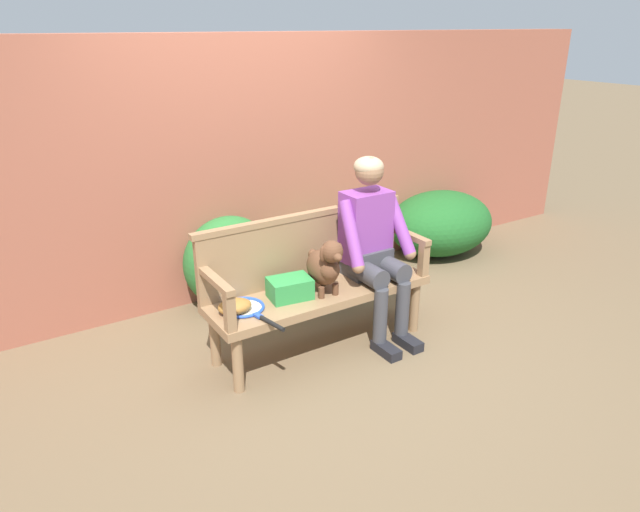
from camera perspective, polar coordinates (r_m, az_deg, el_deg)
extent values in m
plane|color=brown|center=(4.22, 0.00, -8.90)|extent=(40.00, 40.00, 0.00)
cube|color=#9E5642|center=(4.91, -8.35, 8.66)|extent=(8.00, 0.30, 2.11)
ellipsoid|color=#1E5B23|center=(5.90, 11.79, 3.22)|extent=(1.12, 0.89, 0.63)
ellipsoid|color=#286B2D|center=(4.73, -8.95, -0.53)|extent=(0.76, 0.58, 0.75)
ellipsoid|color=#337538|center=(5.06, 0.18, 0.54)|extent=(1.14, 0.84, 0.64)
cube|color=#93704C|center=(4.02, 0.00, -3.70)|extent=(1.61, 0.48, 0.06)
cylinder|color=#93704C|center=(3.70, -8.13, -10.51)|extent=(0.07, 0.07, 0.40)
cylinder|color=#93704C|center=(4.39, 9.31, -4.98)|extent=(0.07, 0.07, 0.40)
cylinder|color=#93704C|center=(3.98, -10.34, -8.07)|extent=(0.07, 0.07, 0.40)
cylinder|color=#93704C|center=(4.64, 6.37, -3.30)|extent=(0.07, 0.07, 0.40)
cube|color=#93704C|center=(4.08, -1.59, 0.68)|extent=(1.61, 0.05, 0.46)
cube|color=#93704C|center=(4.00, -1.63, 4.02)|extent=(1.65, 0.06, 0.04)
cube|color=#93704C|center=(3.48, -8.92, -5.59)|extent=(0.06, 0.06, 0.24)
cube|color=#93704C|center=(3.59, -10.37, -2.32)|extent=(0.06, 0.48, 0.04)
cube|color=#93704C|center=(4.25, 10.20, -0.40)|extent=(0.06, 0.06, 0.24)
cube|color=#93704C|center=(4.34, 8.55, 2.16)|extent=(0.06, 0.48, 0.04)
cube|color=black|center=(4.14, 6.55, -9.19)|extent=(0.10, 0.24, 0.07)
cylinder|color=#3D3D42|center=(4.08, 5.99, -5.85)|extent=(0.10, 0.10, 0.41)
cylinder|color=#3D3D42|center=(4.07, 4.78, -1.73)|extent=(0.15, 0.31, 0.15)
cube|color=black|center=(4.25, 8.67, -8.39)|extent=(0.10, 0.24, 0.07)
cylinder|color=#3D3D42|center=(4.19, 8.15, -5.14)|extent=(0.10, 0.10, 0.41)
cylinder|color=#3D3D42|center=(4.19, 6.97, -1.13)|extent=(0.15, 0.31, 0.15)
cube|color=#3D3D42|center=(4.23, 4.61, -0.47)|extent=(0.32, 0.24, 0.20)
cube|color=#843D93|center=(4.16, 4.55, 2.93)|extent=(0.34, 0.22, 0.52)
cylinder|color=#843D93|center=(3.95, 3.12, 2.20)|extent=(0.14, 0.32, 0.45)
sphere|color=#936B4C|center=(3.92, 3.80, -1.09)|extent=(0.09, 0.09, 0.09)
cylinder|color=#843D93|center=(4.19, 7.81, 3.24)|extent=(0.14, 0.32, 0.45)
sphere|color=#936B4C|center=(4.19, 8.89, 0.25)|extent=(0.09, 0.09, 0.09)
sphere|color=#936B4C|center=(4.03, 4.90, 8.36)|extent=(0.20, 0.20, 0.20)
ellipsoid|color=tan|center=(4.03, 4.83, 8.81)|extent=(0.21, 0.21, 0.14)
cylinder|color=brown|center=(3.87, 0.14, -3.63)|extent=(0.04, 0.04, 0.08)
cylinder|color=brown|center=(3.92, 1.54, -3.30)|extent=(0.04, 0.04, 0.08)
cylinder|color=brown|center=(4.02, -1.04, -2.66)|extent=(0.04, 0.04, 0.08)
cylinder|color=brown|center=(4.06, 0.32, -2.36)|extent=(0.04, 0.04, 0.08)
ellipsoid|color=brown|center=(3.91, 0.23, -1.13)|extent=(0.22, 0.31, 0.24)
sphere|color=brown|center=(3.82, 0.96, -1.40)|extent=(0.14, 0.14, 0.14)
sphere|color=brown|center=(3.74, 1.19, 0.44)|extent=(0.15, 0.15, 0.15)
ellipsoid|color=brown|center=(3.69, 1.69, -0.10)|extent=(0.07, 0.09, 0.05)
ellipsoid|color=brown|center=(3.72, 0.28, 0.19)|extent=(0.05, 0.04, 0.11)
ellipsoid|color=brown|center=(3.78, 1.95, 0.52)|extent=(0.05, 0.04, 0.11)
sphere|color=brown|center=(4.01, -0.71, 0.19)|extent=(0.07, 0.07, 0.07)
torus|color=blue|center=(3.78, -7.68, -5.05)|extent=(0.34, 0.34, 0.02)
cylinder|color=silver|center=(3.78, -7.67, -5.14)|extent=(0.25, 0.25, 0.00)
cube|color=blue|center=(3.66, -6.15, -5.87)|extent=(0.05, 0.08, 0.02)
cylinder|color=black|center=(3.56, -4.77, -6.65)|extent=(0.07, 0.22, 0.03)
ellipsoid|color=#9E6B2D|center=(3.72, -8.45, -4.91)|extent=(0.23, 0.18, 0.09)
cube|color=#2D8E42|center=(3.87, -2.98, -3.20)|extent=(0.31, 0.24, 0.14)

